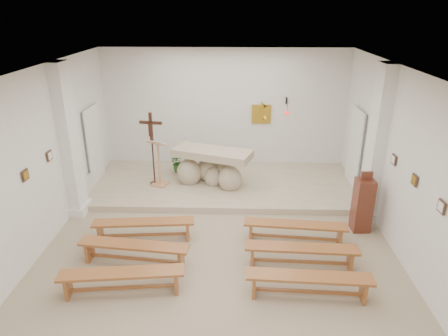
{
  "coord_description": "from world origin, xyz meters",
  "views": [
    {
      "loc": [
        0.32,
        -6.29,
        4.56
      ],
      "look_at": [
        0.08,
        1.6,
        1.33
      ],
      "focal_mm": 32.0,
      "sensor_mm": 36.0,
      "label": 1
    }
  ],
  "objects_px": {
    "donation_pedestal": "(362,205)",
    "bench_right_third": "(309,281)",
    "crucifix_stand": "(152,144)",
    "bench_left_third": "(122,277)",
    "bench_left_second": "(134,249)",
    "bench_right_second": "(301,252)",
    "lectern": "(159,163)",
    "altar": "(211,169)",
    "bench_right_front": "(295,228)",
    "bench_left_front": "(144,226)"
  },
  "relations": [
    {
      "from": "donation_pedestal",
      "to": "bench_right_third",
      "type": "bearing_deg",
      "value": -126.45
    },
    {
      "from": "crucifix_stand",
      "to": "bench_left_third",
      "type": "xyz_separation_m",
      "value": [
        0.26,
        -4.16,
        -0.94
      ]
    },
    {
      "from": "bench_left_second",
      "to": "bench_right_second",
      "type": "height_order",
      "value": "same"
    },
    {
      "from": "lectern",
      "to": "bench_left_second",
      "type": "bearing_deg",
      "value": -67.89
    },
    {
      "from": "crucifix_stand",
      "to": "bench_right_third",
      "type": "distance_m",
      "value": 5.44
    },
    {
      "from": "bench_right_third",
      "to": "bench_right_second",
      "type": "bearing_deg",
      "value": 92.9
    },
    {
      "from": "bench_right_second",
      "to": "altar",
      "type": "bearing_deg",
      "value": 121.52
    },
    {
      "from": "bench_left_second",
      "to": "bench_right_third",
      "type": "height_order",
      "value": "same"
    },
    {
      "from": "donation_pedestal",
      "to": "bench_left_second",
      "type": "bearing_deg",
      "value": -165.97
    },
    {
      "from": "bench_right_second",
      "to": "bench_right_third",
      "type": "distance_m",
      "value": 0.85
    },
    {
      "from": "bench_right_front",
      "to": "bench_left_second",
      "type": "relative_size",
      "value": 1.0
    },
    {
      "from": "altar",
      "to": "bench_left_front",
      "type": "relative_size",
      "value": 1.03
    },
    {
      "from": "bench_right_third",
      "to": "bench_left_second",
      "type": "bearing_deg",
      "value": 167.74
    },
    {
      "from": "donation_pedestal",
      "to": "bench_right_front",
      "type": "bearing_deg",
      "value": -162.58
    },
    {
      "from": "lectern",
      "to": "bench_right_third",
      "type": "distance_m",
      "value": 5.25
    },
    {
      "from": "crucifix_stand",
      "to": "bench_left_third",
      "type": "distance_m",
      "value": 4.27
    },
    {
      "from": "donation_pedestal",
      "to": "bench_left_third",
      "type": "xyz_separation_m",
      "value": [
        -4.61,
        -2.24,
        -0.27
      ]
    },
    {
      "from": "bench_left_front",
      "to": "lectern",
      "type": "bearing_deg",
      "value": 87.57
    },
    {
      "from": "donation_pedestal",
      "to": "bench_left_front",
      "type": "relative_size",
      "value": 0.65
    },
    {
      "from": "bench_right_third",
      "to": "crucifix_stand",
      "type": "bearing_deg",
      "value": 131.96
    },
    {
      "from": "crucifix_stand",
      "to": "bench_right_second",
      "type": "bearing_deg",
      "value": -35.92
    },
    {
      "from": "bench_right_front",
      "to": "crucifix_stand",
      "type": "bearing_deg",
      "value": 148.84
    },
    {
      "from": "bench_left_third",
      "to": "bench_right_third",
      "type": "bearing_deg",
      "value": -6.43
    },
    {
      "from": "lectern",
      "to": "bench_left_front",
      "type": "relative_size",
      "value": 0.61
    },
    {
      "from": "donation_pedestal",
      "to": "bench_right_front",
      "type": "height_order",
      "value": "donation_pedestal"
    },
    {
      "from": "donation_pedestal",
      "to": "bench_left_second",
      "type": "xyz_separation_m",
      "value": [
        -4.61,
        -1.39,
        -0.27
      ]
    },
    {
      "from": "bench_right_front",
      "to": "bench_right_third",
      "type": "bearing_deg",
      "value": -84.98
    },
    {
      "from": "bench_left_third",
      "to": "bench_right_third",
      "type": "height_order",
      "value": "same"
    },
    {
      "from": "altar",
      "to": "bench_right_second",
      "type": "bearing_deg",
      "value": -41.81
    },
    {
      "from": "altar",
      "to": "bench_right_front",
      "type": "xyz_separation_m",
      "value": [
        1.87,
        -2.57,
        -0.22
      ]
    },
    {
      "from": "crucifix_stand",
      "to": "bench_left_front",
      "type": "bearing_deg",
      "value": -75.55
    },
    {
      "from": "bench_right_front",
      "to": "bench_left_third",
      "type": "height_order",
      "value": "same"
    },
    {
      "from": "bench_left_second",
      "to": "bench_right_second",
      "type": "bearing_deg",
      "value": 6.68
    },
    {
      "from": "bench_left_front",
      "to": "bench_left_second",
      "type": "distance_m",
      "value": 0.85
    },
    {
      "from": "lectern",
      "to": "bench_right_second",
      "type": "height_order",
      "value": "lectern"
    },
    {
      "from": "bench_left_second",
      "to": "bench_right_front",
      "type": "bearing_deg",
      "value": 21.84
    },
    {
      "from": "bench_left_third",
      "to": "bench_right_front",
      "type": "bearing_deg",
      "value": 22.03
    },
    {
      "from": "bench_right_third",
      "to": "altar",
      "type": "bearing_deg",
      "value": 116.59
    },
    {
      "from": "altar",
      "to": "bench_left_front",
      "type": "distance_m",
      "value": 2.87
    },
    {
      "from": "bench_left_third",
      "to": "donation_pedestal",
      "type": "bearing_deg",
      "value": 19.48
    },
    {
      "from": "lectern",
      "to": "altar",
      "type": "bearing_deg",
      "value": 26.46
    },
    {
      "from": "bench_left_front",
      "to": "bench_right_second",
      "type": "height_order",
      "value": "same"
    },
    {
      "from": "altar",
      "to": "bench_left_third",
      "type": "bearing_deg",
      "value": -86.87
    },
    {
      "from": "altar",
      "to": "lectern",
      "type": "relative_size",
      "value": 1.7
    },
    {
      "from": "donation_pedestal",
      "to": "bench_right_second",
      "type": "height_order",
      "value": "donation_pedestal"
    },
    {
      "from": "altar",
      "to": "bench_left_second",
      "type": "relative_size",
      "value": 1.03
    },
    {
      "from": "altar",
      "to": "crucifix_stand",
      "type": "relative_size",
      "value": 1.12
    },
    {
      "from": "bench_right_second",
      "to": "bench_left_front",
      "type": "bearing_deg",
      "value": 167.67
    },
    {
      "from": "crucifix_stand",
      "to": "bench_left_second",
      "type": "height_order",
      "value": "crucifix_stand"
    },
    {
      "from": "crucifix_stand",
      "to": "donation_pedestal",
      "type": "distance_m",
      "value": 5.27
    }
  ]
}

